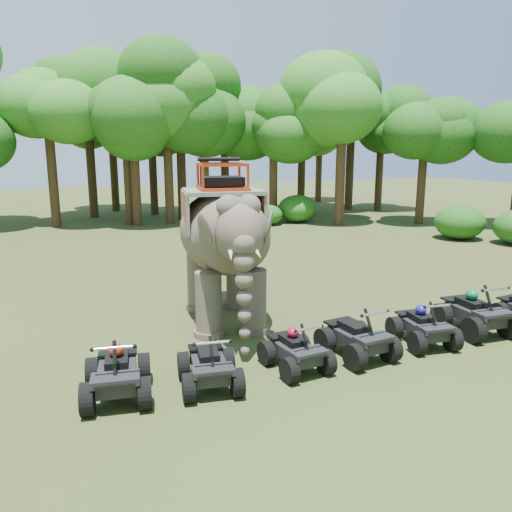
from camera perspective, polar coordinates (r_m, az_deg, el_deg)
The scene contains 26 objects.
ground at distance 12.81m, azimuth 2.07°, elevation -9.40°, with size 110.00×110.00×0.00m, color #47381E.
elephant at distance 13.56m, azimuth -3.72°, elevation 1.59°, with size 2.33×5.29×4.44m, color brown, non-canonical shape.
atv_0 at distance 10.12m, azimuth -15.64°, elevation -12.02°, with size 1.26×1.72×1.28m, color black, non-canonical shape.
atv_1 at distance 10.21m, azimuth -5.38°, elevation -11.66°, with size 1.17×1.60×1.18m, color black, non-canonical shape.
atv_2 at distance 10.96m, azimuth 4.58°, elevation -10.06°, with size 1.12×1.53×1.14m, color black, non-canonical shape.
atv_3 at distance 11.75m, azimuth 11.50°, elevation -8.39°, with size 1.24×1.70×1.26m, color black, non-canonical shape.
atv_4 at distance 12.90m, azimuth 18.59°, elevation -7.08°, with size 1.17×1.60×1.19m, color black, non-canonical shape.
atv_5 at distance 14.19m, azimuth 23.79°, elevation -5.35°, with size 1.35×1.85×1.37m, color black, non-canonical shape.
tree_0 at distance 32.21m, azimuth -13.83°, elevation 11.97°, with size 6.69×6.69×9.55m, color #195114, non-canonical shape.
tree_1 at distance 33.41m, azimuth -5.99°, elevation 12.62°, with size 6.99×6.99×9.99m, color #195114, non-canonical shape.
tree_2 at distance 32.86m, azimuth 2.01°, elevation 10.99°, with size 5.63×5.63×8.04m, color #195114, non-canonical shape.
tree_3 at distance 31.46m, azimuth 9.71°, elevation 12.17°, with size 6.70×6.70×9.58m, color #195114, non-canonical shape.
tree_4 at distance 33.32m, azimuth 18.53°, elevation 10.03°, with size 5.34×5.34×7.63m, color #195114, non-canonical shape.
tree_26 at distance 32.84m, azimuth -22.40°, elevation 10.57°, with size 6.01×6.01×8.58m, color #195114, non-canonical shape.
tree_27 at distance 38.42m, azimuth 5.26°, elevation 11.68°, with size 6.16×6.16×8.80m, color #195114, non-canonical shape.
tree_28 at distance 39.93m, azimuth 14.01°, elevation 11.17°, with size 5.93×5.93×8.47m, color #195114, non-canonical shape.
tree_30 at distance 32.17m, azimuth -10.05°, elevation 11.49°, with size 6.18×6.18×8.83m, color #195114, non-canonical shape.
tree_31 at distance 32.30m, azimuth -14.54°, elevation 11.63°, with size 6.45×6.45×9.21m, color #195114, non-canonical shape.
tree_32 at distance 31.75m, azimuth -13.73°, elevation 11.01°, with size 5.94×5.94×8.49m, color #195114, non-canonical shape.
tree_33 at distance 45.67m, azimuth 7.24°, elevation 11.71°, with size 6.15×6.15×8.79m, color #195114, non-canonical shape.
tree_34 at distance 39.82m, azimuth -16.07°, elevation 11.75°, with size 6.61×6.61×9.44m, color #195114, non-canonical shape.
tree_35 at distance 34.17m, azimuth -8.60°, elevation 12.26°, with size 6.76×6.76×9.65m, color #195114, non-canonical shape.
tree_36 at distance 36.19m, azimuth -3.59°, elevation 11.92°, with size 6.37×6.37×9.09m, color #195114, non-canonical shape.
tree_37 at distance 39.90m, azimuth 10.78°, elevation 12.87°, with size 7.45×7.45×10.64m, color #195114, non-canonical shape.
tree_38 at distance 36.52m, azimuth -18.47°, elevation 11.73°, with size 6.73×6.73×9.61m, color #195114, non-canonical shape.
tree_39 at distance 37.01m, azimuth -11.76°, elevation 11.16°, with size 5.88×5.88×8.40m, color #195114, non-canonical shape.
Camera 1 is at (-4.95, -10.83, 4.71)m, focal length 35.00 mm.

